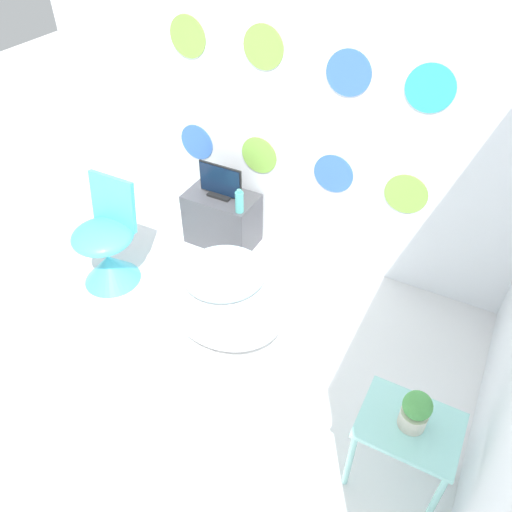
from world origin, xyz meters
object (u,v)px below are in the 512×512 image
at_px(vase, 239,202).
at_px(tv, 220,183).
at_px(chair, 108,251).
at_px(bathtub, 225,302).
at_px(potted_plant_left, 416,411).

bearing_deg(vase, tv, 153.37).
relative_size(chair, tv, 2.21).
distance_m(bathtub, vase, 0.82).
bearing_deg(vase, chair, -137.32).
distance_m(tv, potted_plant_left, 2.23).
xyz_separation_m(chair, potted_plant_left, (2.33, -0.49, 0.33)).
bearing_deg(chair, vase, 42.68).
xyz_separation_m(tv, vase, (0.23, -0.12, -0.03)).
height_order(vase, potted_plant_left, potted_plant_left).
distance_m(chair, potted_plant_left, 2.40).
bearing_deg(potted_plant_left, vase, 143.78).
xyz_separation_m(bathtub, vase, (-0.30, 0.73, 0.25)).
height_order(bathtub, vase, vase).
height_order(bathtub, chair, chair).
distance_m(vase, potted_plant_left, 1.97).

